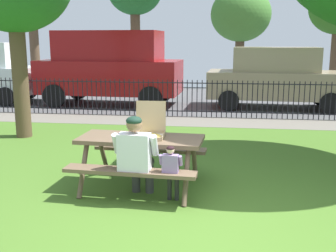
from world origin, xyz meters
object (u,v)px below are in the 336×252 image
Objects in this scene: child_at_table at (171,168)px; far_tree_center at (241,15)px; adult_at_table at (136,154)px; parked_car_right at (277,77)px; picnic_table_foreground at (141,149)px; pizza_box_open at (149,130)px; parked_car_center at (110,66)px.

child_at_table is 15.63m from far_tree_center.
parked_car_right reaches higher than adult_at_table.
picnic_table_foreground is 3.77× the size of pizza_box_open.
far_tree_center reaches higher than parked_car_center.
child_at_table is at bearing -57.54° from pizza_box_open.
far_tree_center is at bearing 97.73° from parked_car_right.
adult_at_table is 1.46× the size of child_at_table.
parked_car_right is (2.84, 8.31, 0.35)m from adult_at_table.
parked_car_center is 1.07× the size of parked_car_right.
picnic_table_foreground is 2.31× the size of child_at_table.
pizza_box_open reaches higher than adult_at_table.
picnic_table_foreground is 8.25m from parked_car_center.
child_at_table is 8.71m from parked_car_right.
far_tree_center is (4.53, 6.94, 2.01)m from parked_car_center.
child_at_table reaches higher than picnic_table_foreground.
pizza_box_open is at bearing -109.68° from parked_car_right.
child_at_table is 0.18× the size of far_tree_center.
parked_car_right is (5.48, 0.00, -0.30)m from parked_car_center.
child_at_table is at bearing -47.37° from picnic_table_foreground.
parked_car_center is at bearing 108.38° from picnic_table_foreground.
pizza_box_open is 0.42× the size of adult_at_table.
parked_car_center is at bearing 107.59° from adult_at_table.
parked_car_right is at bearing 74.22° from child_at_table.
adult_at_table is 0.26× the size of far_tree_center.
parked_car_center is (-3.11, 8.37, 0.81)m from child_at_table.
pizza_box_open is at bearing 82.34° from adult_at_table.
pizza_box_open is 8.21m from parked_car_center.
adult_at_table is at bearing -97.66° from pizza_box_open.
picnic_table_foreground is at bearing -71.62° from parked_car_center.
parked_car_right is (2.77, 7.73, 0.14)m from pizza_box_open.
far_tree_center reaches higher than adult_at_table.
parked_car_right is at bearing -82.27° from far_tree_center.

